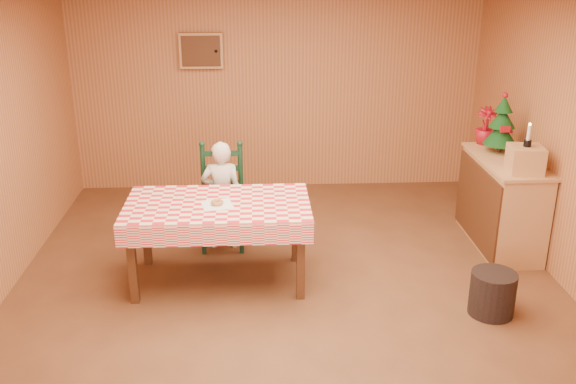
# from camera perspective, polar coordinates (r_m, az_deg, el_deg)

# --- Properties ---
(ground) EXTENTS (6.00, 6.00, 0.00)m
(ground) POSITION_cam_1_polar(r_m,az_deg,el_deg) (5.67, 0.11, -9.74)
(ground) COLOR brown
(ground) RESTS_ON ground
(cabin_walls) EXTENTS (5.10, 6.05, 2.65)m
(cabin_walls) POSITION_cam_1_polar(r_m,az_deg,el_deg) (5.52, -0.21, 9.76)
(cabin_walls) COLOR #B36F40
(cabin_walls) RESTS_ON ground
(dining_table) EXTENTS (1.66, 0.96, 0.77)m
(dining_table) POSITION_cam_1_polar(r_m,az_deg,el_deg) (5.76, -6.26, -1.72)
(dining_table) COLOR #4F2A15
(dining_table) RESTS_ON ground
(ladder_chair) EXTENTS (0.44, 0.40, 1.08)m
(ladder_chair) POSITION_cam_1_polar(r_m,az_deg,el_deg) (6.56, -5.85, -0.60)
(ladder_chair) COLOR black
(ladder_chair) RESTS_ON ground
(seated_child) EXTENTS (0.41, 0.27, 1.12)m
(seated_child) POSITION_cam_1_polar(r_m,az_deg,el_deg) (6.49, -5.89, -0.29)
(seated_child) COLOR silver
(seated_child) RESTS_ON ground
(napkin) EXTENTS (0.31, 0.31, 0.00)m
(napkin) POSITION_cam_1_polar(r_m,az_deg,el_deg) (5.69, -6.32, -1.13)
(napkin) COLOR white
(napkin) RESTS_ON dining_table
(donut) EXTENTS (0.12, 0.12, 0.04)m
(donut) POSITION_cam_1_polar(r_m,az_deg,el_deg) (5.68, -6.33, -0.93)
(donut) COLOR #B77741
(donut) RESTS_ON napkin
(shelf_unit) EXTENTS (0.54, 1.24, 0.93)m
(shelf_unit) POSITION_cam_1_polar(r_m,az_deg,el_deg) (6.88, 18.43, -0.89)
(shelf_unit) COLOR tan
(shelf_unit) RESTS_ON ground
(crate) EXTENTS (0.33, 0.33, 0.25)m
(crate) POSITION_cam_1_polar(r_m,az_deg,el_deg) (6.35, 20.34, 2.74)
(crate) COLOR tan
(crate) RESTS_ON shelf_unit
(christmas_tree) EXTENTS (0.34, 0.34, 0.62)m
(christmas_tree) POSITION_cam_1_polar(r_m,az_deg,el_deg) (6.89, 18.47, 5.65)
(christmas_tree) COLOR #4F2A15
(christmas_tree) RESTS_ON shelf_unit
(flower_arrangement) EXTENTS (0.24, 0.24, 0.40)m
(flower_arrangement) POSITION_cam_1_polar(r_m,az_deg,el_deg) (7.16, 17.19, 5.65)
(flower_arrangement) COLOR maroon
(flower_arrangement) RESTS_ON shelf_unit
(candle_set) EXTENTS (0.07, 0.07, 0.22)m
(candle_set) POSITION_cam_1_polar(r_m,az_deg,el_deg) (6.30, 20.55, 4.38)
(candle_set) COLOR black
(candle_set) RESTS_ON crate
(storage_bin) EXTENTS (0.44, 0.44, 0.38)m
(storage_bin) POSITION_cam_1_polar(r_m,az_deg,el_deg) (5.68, 17.71, -8.58)
(storage_bin) COLOR black
(storage_bin) RESTS_ON ground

